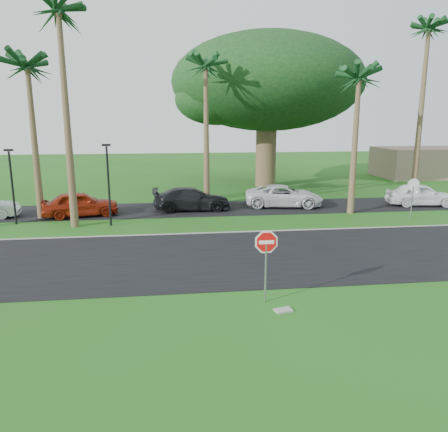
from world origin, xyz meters
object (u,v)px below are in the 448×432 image
object	(u,v)px
car_red	(80,204)
car_pickup	(421,195)
stop_sign_near	(266,252)
car_minivan	(284,196)
car_dark	(192,199)
stop_sign_far	(413,190)

from	to	relation	value
car_red	car_pickup	distance (m)	22.98
stop_sign_near	car_minivan	distance (m)	16.30
stop_sign_near	car_red	xyz separation A→B (m)	(-8.65, 14.15, -0.99)
stop_sign_near	car_dark	bearing A→B (deg)	96.30
car_dark	car_red	bearing A→B (deg)	98.08
car_red	stop_sign_far	bearing A→B (deg)	-111.94
car_red	stop_sign_near	bearing A→B (deg)	-161.62
stop_sign_near	car_minivan	xyz separation A→B (m)	(4.74, 15.56, -1.03)
car_dark	car_minivan	distance (m)	6.43
car_dark	car_minivan	world-z (taller)	car_dark
stop_sign_near	car_red	world-z (taller)	stop_sign_near
stop_sign_far	car_dark	distance (m)	13.86
car_red	car_minivan	size ratio (longest dim) A/B	0.86
stop_sign_near	stop_sign_far	size ratio (longest dim) A/B	1.00
stop_sign_near	car_red	distance (m)	16.61
stop_sign_far	car_red	xyz separation A→B (m)	(-20.15, 3.15, -0.99)
car_red	car_pickup	size ratio (longest dim) A/B	1.01
stop_sign_far	car_red	world-z (taller)	stop_sign_far
car_dark	stop_sign_near	bearing A→B (deg)	-173.95
stop_sign_far	car_pickup	world-z (taller)	stop_sign_far
car_dark	car_pickup	bearing A→B (deg)	-91.84
stop_sign_far	car_dark	size ratio (longest dim) A/B	0.51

